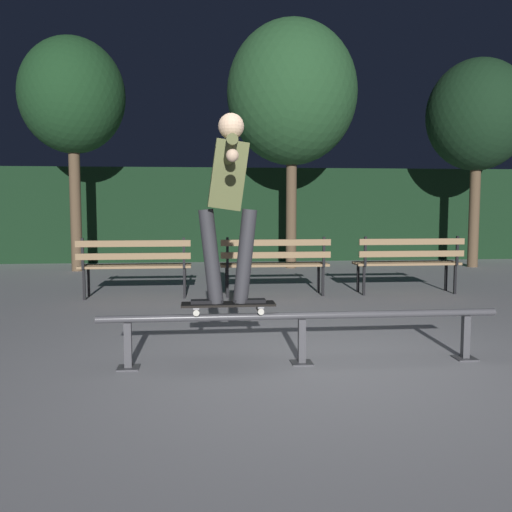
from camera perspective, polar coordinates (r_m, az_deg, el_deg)
ground_plane at (r=4.79m, az=4.88°, el=-11.15°), size 90.00×90.00×0.00m
hedge_backdrop at (r=13.78m, az=-2.14°, el=4.23°), size 24.00×1.20×2.20m
grind_rail at (r=4.81m, az=4.68°, el=-6.96°), size 3.42×0.18×0.44m
skateboard at (r=4.70m, az=-2.83°, el=-4.96°), size 0.78×0.20×0.09m
skateboarder at (r=4.63m, az=-2.84°, el=6.51°), size 0.62×1.41×1.56m
park_bench_leftmost at (r=8.24m, az=-12.18°, el=-0.53°), size 1.60×0.42×0.88m
park_bench_left_center at (r=8.26m, az=1.94°, el=-0.40°), size 1.60×0.42×0.88m
park_bench_right_center at (r=8.76m, az=15.19°, el=-0.25°), size 1.60×0.42×0.88m
tree_far_right at (r=13.09m, az=21.53°, el=13.06°), size 2.12×2.12×4.39m
tree_behind_benches at (r=12.14m, az=3.66°, el=16.09°), size 2.69×2.69×5.12m
tree_far_left at (r=12.11m, az=-18.12°, el=15.06°), size 2.06×2.06×4.63m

